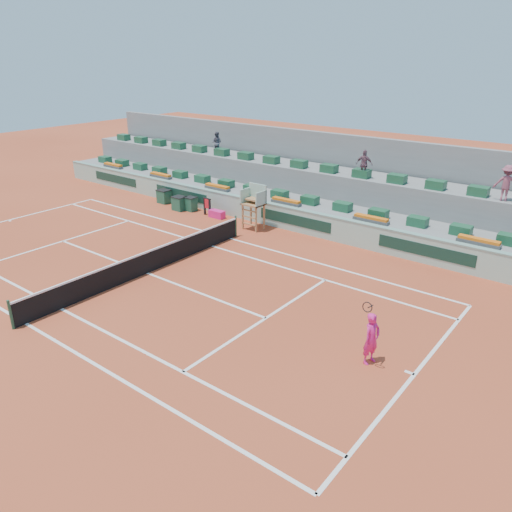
# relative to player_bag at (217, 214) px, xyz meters

# --- Properties ---
(ground) EXTENTS (90.00, 90.00, 0.00)m
(ground) POSITION_rel_player_bag_xyz_m (2.88, -7.66, -0.21)
(ground) COLOR #9E391E
(ground) RESTS_ON ground
(seating_tier_lower) EXTENTS (36.00, 4.00, 1.20)m
(seating_tier_lower) POSITION_rel_player_bag_xyz_m (2.88, 3.04, 0.39)
(seating_tier_lower) COLOR gray
(seating_tier_lower) RESTS_ON ground
(seating_tier_upper) EXTENTS (36.00, 2.40, 2.60)m
(seating_tier_upper) POSITION_rel_player_bag_xyz_m (2.88, 4.64, 1.09)
(seating_tier_upper) COLOR gray
(seating_tier_upper) RESTS_ON ground
(stadium_back_wall) EXTENTS (36.00, 0.40, 4.40)m
(stadium_back_wall) POSITION_rel_player_bag_xyz_m (2.88, 6.24, 1.99)
(stadium_back_wall) COLOR gray
(stadium_back_wall) RESTS_ON ground
(player_bag) EXTENTS (0.97, 0.43, 0.43)m
(player_bag) POSITION_rel_player_bag_xyz_m (0.00, 0.00, 0.00)
(player_bag) COLOR #E61E7A
(player_bag) RESTS_ON ground
(spectator_left) EXTENTS (0.84, 0.76, 1.43)m
(spectator_left) POSITION_rel_player_bag_xyz_m (-3.80, 4.32, 3.10)
(spectator_left) COLOR #4C4A57
(spectator_left) RESTS_ON seating_tier_upper
(spectator_mid) EXTENTS (0.93, 0.53, 1.50)m
(spectator_mid) POSITION_rel_player_bag_xyz_m (7.04, 3.93, 3.13)
(spectator_mid) COLOR #714B58
(spectator_mid) RESTS_ON seating_tier_upper
(spectator_right) EXTENTS (1.14, 0.78, 1.61)m
(spectator_right) POSITION_rel_player_bag_xyz_m (14.03, 3.88, 3.19)
(spectator_right) COLOR #8B4555
(spectator_right) RESTS_ON seating_tier_upper
(court_lines) EXTENTS (23.89, 11.09, 0.01)m
(court_lines) POSITION_rel_player_bag_xyz_m (2.88, -7.66, -0.21)
(court_lines) COLOR white
(court_lines) RESTS_ON ground
(tennis_net) EXTENTS (0.10, 11.97, 1.10)m
(tennis_net) POSITION_rel_player_bag_xyz_m (2.88, -7.66, 0.31)
(tennis_net) COLOR black
(tennis_net) RESTS_ON ground
(advertising_hoarding) EXTENTS (36.00, 0.34, 1.26)m
(advertising_hoarding) POSITION_rel_player_bag_xyz_m (2.90, 0.84, 0.42)
(advertising_hoarding) COLOR #9AC2AD
(advertising_hoarding) RESTS_ON ground
(umpire_chair) EXTENTS (1.10, 0.90, 2.40)m
(umpire_chair) POSITION_rel_player_bag_xyz_m (2.88, -0.16, 1.33)
(umpire_chair) COLOR #9E693B
(umpire_chair) RESTS_ON ground
(seat_row_lower) EXTENTS (32.90, 0.60, 0.44)m
(seat_row_lower) POSITION_rel_player_bag_xyz_m (2.88, 2.14, 1.21)
(seat_row_lower) COLOR #1A5030
(seat_row_lower) RESTS_ON seating_tier_lower
(seat_row_upper) EXTENTS (32.90, 0.60, 0.44)m
(seat_row_upper) POSITION_rel_player_bag_xyz_m (2.88, 4.04, 2.61)
(seat_row_upper) COLOR #1A5030
(seat_row_upper) RESTS_ON seating_tier_upper
(flower_planters) EXTENTS (26.80, 0.36, 0.28)m
(flower_planters) POSITION_rel_player_bag_xyz_m (1.38, 1.34, 1.12)
(flower_planters) COLOR #4E4E4E
(flower_planters) RESTS_ON seating_tier_lower
(drink_cooler_a) EXTENTS (0.67, 0.58, 0.84)m
(drink_cooler_a) POSITION_rel_player_bag_xyz_m (-2.16, 0.06, 0.21)
(drink_cooler_a) COLOR #194B35
(drink_cooler_a) RESTS_ON ground
(drink_cooler_b) EXTENTS (0.78, 0.67, 0.84)m
(drink_cooler_b) POSITION_rel_player_bag_xyz_m (-2.78, -0.28, 0.21)
(drink_cooler_b) COLOR #194B35
(drink_cooler_b) RESTS_ON ground
(drink_cooler_c) EXTENTS (0.78, 0.67, 0.84)m
(drink_cooler_c) POSITION_rel_player_bag_xyz_m (-4.68, 0.22, 0.21)
(drink_cooler_c) COLOR #194B35
(drink_cooler_c) RESTS_ON ground
(towel_rack) EXTENTS (0.58, 0.10, 1.03)m
(towel_rack) POSITION_rel_player_bag_xyz_m (-0.75, -0.00, 0.39)
(towel_rack) COLOR black
(towel_rack) RESTS_ON ground
(tennis_player) EXTENTS (0.53, 0.90, 2.28)m
(tennis_player) POSITION_rel_player_bag_xyz_m (13.42, -7.88, 0.63)
(tennis_player) COLOR #E61E7A
(tennis_player) RESTS_ON ground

